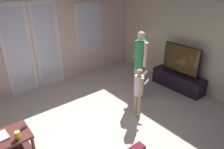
{
  "coord_description": "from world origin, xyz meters",
  "views": [
    {
      "loc": [
        -1.4,
        -2.32,
        2.57
      ],
      "look_at": [
        0.76,
        0.37,
        0.94
      ],
      "focal_mm": 32.27,
      "sensor_mm": 36.0,
      "label": 1
    }
  ],
  "objects": [
    {
      "name": "tv_stand",
      "position": [
        2.84,
        0.22,
        0.21
      ],
      "size": [
        0.41,
        1.35,
        0.41
      ],
      "color": "black",
      "rests_on": "ground_plane"
    },
    {
      "name": "person_child",
      "position": [
        1.15,
        0.02,
        0.64
      ],
      "size": [
        0.44,
        0.29,
        1.07
      ],
      "color": "tan",
      "rests_on": "ground_plane"
    },
    {
      "name": "wall_right_plain",
      "position": [
        3.11,
        0.0,
        1.41
      ],
      "size": [
        0.06,
        5.13,
        2.82
      ],
      "color": "beige",
      "rests_on": "ground_plane"
    },
    {
      "name": "person_adult",
      "position": [
        1.73,
        0.56,
        0.95
      ],
      "size": [
        0.52,
        0.43,
        1.59
      ],
      "color": "pink",
      "rests_on": "ground_plane"
    },
    {
      "name": "wall_back_with_doors",
      "position": [
        0.05,
        2.53,
        1.38
      ],
      "size": [
        6.29,
        0.09,
        2.85
      ],
      "color": "beige",
      "rests_on": "ground_plane"
    },
    {
      "name": "cup_near_edge",
      "position": [
        -1.04,
        0.33,
        0.51
      ],
      "size": [
        0.08,
        0.08,
        0.13
      ],
      "primitive_type": "cylinder",
      "color": "gold",
      "rests_on": "coffee_table"
    },
    {
      "name": "tv_remote_black",
      "position": [
        -0.96,
        0.49,
        0.46
      ],
      "size": [
        0.18,
        0.11,
        0.02
      ],
      "primitive_type": "cube",
      "rotation": [
        0.0,
        0.0,
        0.41
      ],
      "color": "black",
      "rests_on": "coffee_table"
    },
    {
      "name": "ground_plane",
      "position": [
        0.0,
        0.0,
        -0.01
      ],
      "size": [
        6.29,
        5.13,
        0.02
      ],
      "primitive_type": "cube",
      "color": "beige"
    },
    {
      "name": "flat_screen_tv",
      "position": [
        2.83,
        0.23,
        0.79
      ],
      "size": [
        0.08,
        0.98,
        0.75
      ],
      "color": "black",
      "rests_on": "tv_stand"
    }
  ]
}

